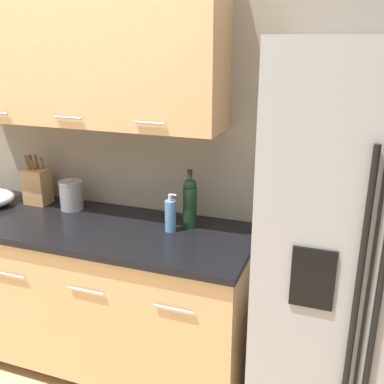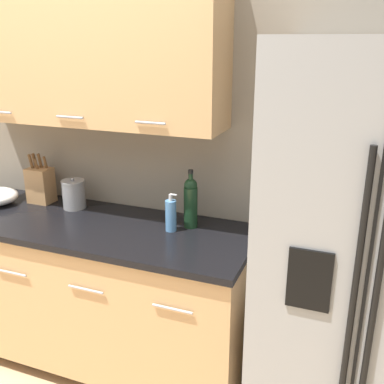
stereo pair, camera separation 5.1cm
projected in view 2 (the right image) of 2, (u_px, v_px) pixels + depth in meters
The scene contains 7 objects.
wall_back at pixel (77, 115), 2.67m from camera, with size 10.00×0.39×2.60m.
counter_unit at pixel (86, 290), 2.66m from camera, with size 1.97×0.64×0.91m.
refrigerator at pixel (364, 266), 1.94m from camera, with size 0.86×0.77×1.89m.
knife_block at pixel (41, 184), 2.76m from camera, with size 0.14×0.11×0.31m.
wine_bottle at pixel (191, 202), 2.38m from camera, with size 0.07×0.07×0.32m.
soap_dispenser at pixel (171, 215), 2.35m from camera, with size 0.06×0.06×0.21m.
steel_canister at pixel (74, 194), 2.67m from camera, with size 0.14×0.14×0.19m.
Camera 2 is at (1.66, -1.14, 1.87)m, focal length 42.00 mm.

